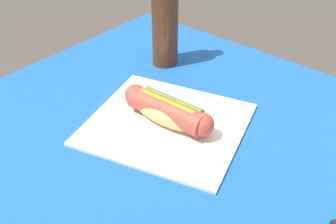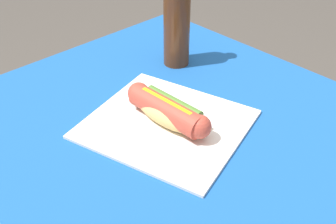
# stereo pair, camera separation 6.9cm
# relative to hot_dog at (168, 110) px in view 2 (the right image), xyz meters

# --- Properties ---
(dining_table) EXTENTS (0.98, 0.79, 0.73)m
(dining_table) POSITION_rel_hot_dog_xyz_m (0.08, -0.01, -0.19)
(dining_table) COLOR brown
(dining_table) RESTS_ON ground
(paper_wrapper) EXTENTS (0.36, 0.34, 0.01)m
(paper_wrapper) POSITION_rel_hot_dog_xyz_m (0.00, -0.00, -0.03)
(paper_wrapper) COLOR silver
(paper_wrapper) RESTS_ON dining_table
(hot_dog) EXTENTS (0.21, 0.06, 0.05)m
(hot_dog) POSITION_rel_hot_dog_xyz_m (0.00, 0.00, 0.00)
(hot_dog) COLOR #DBB26B
(hot_dog) RESTS_ON paper_wrapper
(soda_bottle) EXTENTS (0.06, 0.06, 0.25)m
(soda_bottle) POSITION_rel_hot_dog_xyz_m (-0.17, 0.19, 0.08)
(soda_bottle) COLOR #4C2814
(soda_bottle) RESTS_ON dining_table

